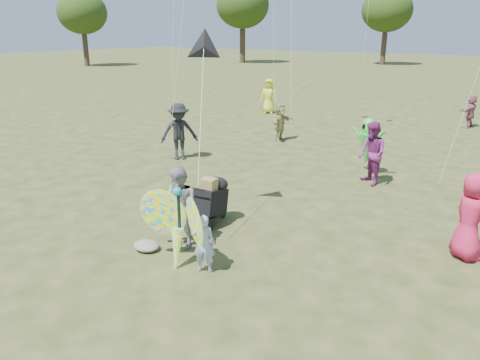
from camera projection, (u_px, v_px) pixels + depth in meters
The scene contains 14 objects.
ground at pixel (205, 255), 9.11m from camera, with size 160.00×160.00×0.00m, color #51592B.
child_girl at pixel (204, 244), 8.34m from camera, with size 0.40×0.26×1.10m, color #A4B6E8.
adult_man at pixel (180, 208), 9.22m from camera, with size 0.81×0.63×1.66m, color #939399.
grey_bag at pixel (146, 246), 9.30m from camera, with size 0.55×0.45×0.18m, color gray.
crowd_a at pixel (471, 216), 8.76m from camera, with size 0.83×0.54×1.70m, color #CE214E.
crowd_b at pixel (179, 132), 15.52m from camera, with size 1.22×0.70×1.89m, color black.
crowd_d at pixel (280, 122), 18.23m from camera, with size 1.35×0.43×1.46m, color tan.
crowd_e at pixel (372, 154), 13.00m from camera, with size 0.86×0.67×1.77m, color #7C296D.
crowd_g at pixel (269, 96), 24.14m from camera, with size 0.86×0.56×1.76m, color #D2EA37.
crowd_j at pixel (470, 111), 20.64m from camera, with size 1.39×0.44×1.49m, color #AB6175.
jogging_stroller at pixel (212, 198), 10.40m from camera, with size 0.56×1.08×1.09m.
butterfly_kite at pixel (178, 227), 8.51m from camera, with size 1.74×0.75×1.72m.
delta_kite_rig at pixel (204, 49), 9.84m from camera, with size 1.43×1.81×2.90m.
alien_kite at pixel (367, 143), 13.81m from camera, with size 1.12×0.69×1.74m.
Camera 1 is at (5.25, -6.36, 4.20)m, focal length 35.00 mm.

